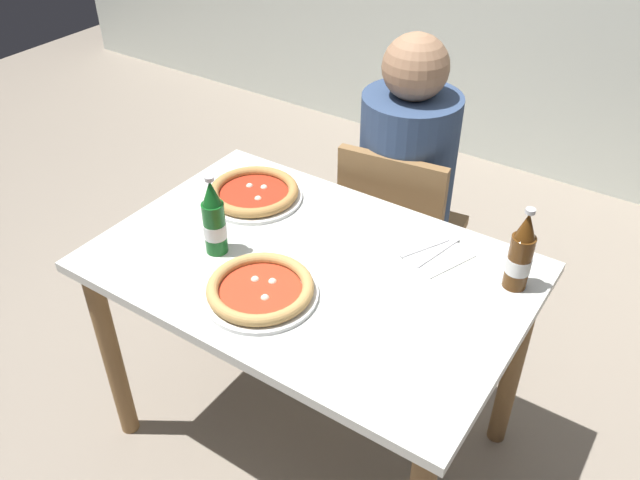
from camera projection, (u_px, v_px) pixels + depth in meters
ground_plane at (312, 431)px, 2.29m from camera, size 8.00×8.00×0.00m
dining_table_main at (310, 294)px, 1.92m from camera, size 1.20×0.80×0.75m
chair_behind_table at (397, 232)px, 2.43m from camera, size 0.45×0.45×0.85m
diner_seated at (404, 202)px, 2.41m from camera, size 0.34×0.34×1.21m
pizza_margherita_near at (260, 290)px, 1.73m from camera, size 0.31×0.31×0.04m
pizza_marinara_far at (254, 193)px, 2.11m from camera, size 0.31×0.31×0.04m
beer_bottle_left at (214, 221)px, 1.84m from camera, size 0.07×0.07×0.25m
beer_bottle_center at (521, 255)px, 1.71m from camera, size 0.07×0.07×0.25m
napkin_with_cutlery at (431, 251)px, 1.89m from camera, size 0.23×0.23×0.01m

